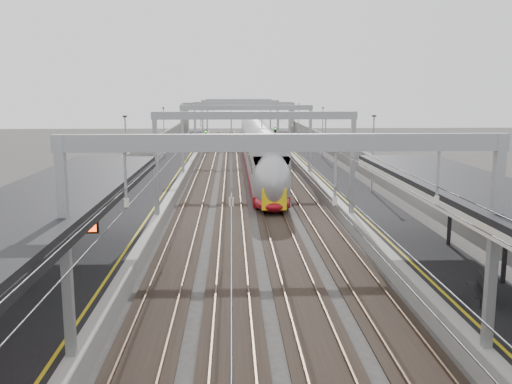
{
  "coord_description": "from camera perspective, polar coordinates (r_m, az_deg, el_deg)",
  "views": [
    {
      "loc": [
        -1.48,
        -14.13,
        8.74
      ],
      "look_at": [
        0.0,
        20.37,
        2.74
      ],
      "focal_mm": 40.0,
      "sensor_mm": 36.0,
      "label": 1
    }
  ],
  "objects": [
    {
      "name": "platform_right",
      "position": [
        60.45,
        6.59,
        1.96
      ],
      "size": [
        4.0,
        120.0,
        1.0
      ],
      "primitive_type": "cube",
      "color": "black",
      "rests_on": "ground"
    },
    {
      "name": "signal_green",
      "position": [
        83.65,
        -5.02,
        5.49
      ],
      "size": [
        0.32,
        0.32,
        3.48
      ],
      "color": "black",
      "rests_on": "ground"
    },
    {
      "name": "wall_right",
      "position": [
        60.9,
        9.59,
        2.99
      ],
      "size": [
        0.3,
        120.0,
        3.2
      ],
      "primitive_type": "cube",
      "color": "gray",
      "rests_on": "ground"
    },
    {
      "name": "wall_left",
      "position": [
        60.35,
        -11.72,
        2.86
      ],
      "size": [
        0.3,
        120.0,
        3.2
      ],
      "primitive_type": "cube",
      "color": "gray",
      "rests_on": "ground"
    },
    {
      "name": "bench",
      "position": [
        23.19,
        21.53,
        -8.85
      ],
      "size": [
        0.88,
        1.9,
        0.95
      ],
      "color": "black",
      "rests_on": "platform_right"
    },
    {
      "name": "overbridge",
      "position": [
        114.19,
        -1.73,
        8.13
      ],
      "size": [
        22.0,
        2.2,
        6.9
      ],
      "color": "gray",
      "rests_on": "ground"
    },
    {
      "name": "train",
      "position": [
        63.48,
        0.25,
        3.91
      ],
      "size": [
        2.79,
        50.76,
        4.4
      ],
      "color": "maroon",
      "rests_on": "ground"
    },
    {
      "name": "platform_left",
      "position": [
        60.06,
        -8.67,
        1.86
      ],
      "size": [
        4.0,
        120.0,
        1.0
      ],
      "primitive_type": "cube",
      "color": "black",
      "rests_on": "ground"
    },
    {
      "name": "signal_red_near",
      "position": [
        86.33,
        0.66,
        5.66
      ],
      "size": [
        0.32,
        0.32,
        3.48
      ],
      "color": "black",
      "rests_on": "ground"
    },
    {
      "name": "canopy_left",
      "position": [
        18.69,
        -22.9,
        -2.2
      ],
      "size": [
        4.4,
        30.0,
        4.24
      ],
      "color": "black",
      "rests_on": "platform_left"
    },
    {
      "name": "tracks",
      "position": [
        59.78,
        -1.01,
        1.5
      ],
      "size": [
        11.4,
        140.0,
        0.2
      ],
      "color": "black",
      "rests_on": "ground"
    },
    {
      "name": "overhead_line",
      "position": [
        65.81,
        -1.18,
        7.6
      ],
      "size": [
        13.0,
        140.0,
        6.6
      ],
      "color": "#919499",
      "rests_on": "platform_left"
    },
    {
      "name": "signal_red_far",
      "position": [
        90.21,
        1.93,
        5.83
      ],
      "size": [
        0.32,
        0.32,
        3.48
      ],
      "color": "black",
      "rests_on": "ground"
    }
  ]
}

